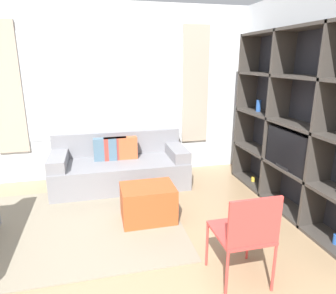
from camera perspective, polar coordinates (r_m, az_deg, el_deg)
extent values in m
cube|color=silver|center=(4.89, -11.48, 9.97)|extent=(5.82, 0.07, 2.70)
cube|color=white|center=(4.84, -11.53, 11.10)|extent=(2.54, 0.01, 1.60)
cube|color=#B2A38E|center=(4.98, -28.53, 9.63)|extent=(0.44, 0.03, 1.90)
cube|color=#B2A38E|center=(5.09, 5.22, 11.59)|extent=(0.44, 0.03, 1.90)
cube|color=silver|center=(4.11, 24.82, 7.67)|extent=(0.07, 4.45, 2.70)
cube|color=gray|center=(3.79, -19.27, -14.01)|extent=(2.69, 1.98, 0.01)
cube|color=#232328|center=(3.99, 25.39, 3.93)|extent=(0.02, 2.59, 2.23)
cube|color=#3D3833|center=(3.57, 27.60, 2.34)|extent=(0.34, 0.04, 2.23)
cube|color=#3D3833|center=(4.24, 20.08, 5.15)|extent=(0.34, 0.04, 2.23)
cube|color=#3D3833|center=(4.97, 14.65, 7.11)|extent=(0.34, 0.04, 2.23)
cube|color=#3D3833|center=(4.24, 21.84, -10.72)|extent=(0.34, 2.59, 0.04)
cube|color=#3D3833|center=(4.04, 22.64, -3.86)|extent=(0.34, 2.59, 0.04)
cube|color=#3D3833|center=(3.89, 23.52, 3.87)|extent=(0.34, 2.59, 0.04)
cube|color=#3D3833|center=(3.83, 24.48, 12.03)|extent=(0.34, 2.59, 0.04)
cube|color=#3D3833|center=(3.84, 25.47, 20.04)|extent=(0.34, 2.59, 0.04)
cube|color=black|center=(3.89, 21.47, -0.52)|extent=(0.04, 0.77, 0.47)
cube|color=black|center=(3.96, 21.38, -3.57)|extent=(0.10, 0.24, 0.03)
cylinder|color=white|center=(4.01, 22.49, -2.75)|extent=(0.08, 0.08, 0.13)
cylinder|color=#232328|center=(4.02, 22.30, -2.40)|extent=(0.06, 0.06, 0.16)
cylinder|color=#2856A8|center=(3.65, 29.37, -15.07)|extent=(0.06, 0.06, 0.10)
cylinder|color=#2856A8|center=(4.60, 16.86, 7.54)|extent=(0.07, 0.07, 0.17)
cylinder|color=gold|center=(4.88, 15.90, -5.93)|extent=(0.06, 0.06, 0.07)
cube|color=gray|center=(4.63, -9.00, -4.91)|extent=(1.99, 0.89, 0.40)
cube|color=gray|center=(4.85, -9.57, 0.85)|extent=(1.99, 0.18, 0.37)
cube|color=gray|center=(4.57, -20.15, -2.28)|extent=(0.24, 0.83, 0.17)
cube|color=gray|center=(4.68, 1.55, -0.82)|extent=(0.24, 0.83, 0.17)
cube|color=slate|center=(4.58, -11.84, -0.42)|extent=(0.35, 0.14, 0.34)
cube|color=#C65B33|center=(4.60, -8.02, -0.17)|extent=(0.34, 0.12, 0.34)
cube|color=#AD3D33|center=(4.59, -9.97, -0.30)|extent=(0.34, 0.13, 0.34)
cube|color=#B74C23|center=(3.63, -3.83, -10.63)|extent=(0.63, 0.47, 0.43)
cylinder|color=#CC3D38|center=(3.08, 15.00, -16.49)|extent=(0.02, 0.02, 0.44)
cylinder|color=#CC3D38|center=(2.93, 7.43, -17.96)|extent=(0.02, 0.02, 0.44)
cylinder|color=#CC3D38|center=(2.78, 19.51, -20.94)|extent=(0.02, 0.02, 0.44)
cylinder|color=#CC3D38|center=(2.61, 11.12, -23.06)|extent=(0.02, 0.02, 0.44)
cube|color=#CC3D38|center=(2.71, 13.59, -15.52)|extent=(0.44, 0.46, 0.02)
cube|color=#CC3D38|center=(2.45, 16.19, -13.68)|extent=(0.44, 0.02, 0.40)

